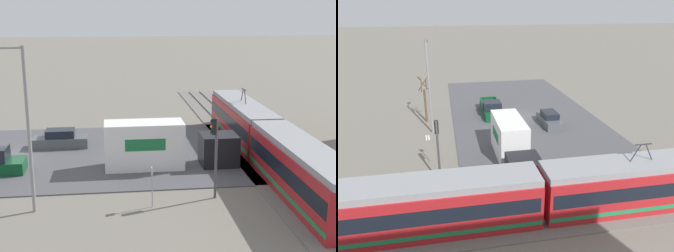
{
  "view_description": "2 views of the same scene",
  "coord_description": "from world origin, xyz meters",
  "views": [
    {
      "loc": [
        35.12,
        7.44,
        10.96
      ],
      "look_at": [
        4.13,
        11.2,
        3.13
      ],
      "focal_mm": 50.0,
      "sensor_mm": 36.0,
      "label": 1
    },
    {
      "loc": [
        8.93,
        34.86,
        12.5
      ],
      "look_at": [
        3.49,
        7.07,
        1.77
      ],
      "focal_mm": 35.0,
      "sensor_mm": 36.0,
      "label": 2
    }
  ],
  "objects": [
    {
      "name": "traffic_light_pole",
      "position": [
        9.6,
        13.29,
        3.18
      ],
      "size": [
        0.28,
        0.47,
        4.88
      ],
      "color": "#47474C",
      "rests_on": "ground"
    },
    {
      "name": "light_rail_tram",
      "position": [
        3.61,
        18.52,
        1.62
      ],
      "size": [
        25.51,
        2.76,
        4.31
      ],
      "color": "#B21E23",
      "rests_on": "ground"
    },
    {
      "name": "rail_bed",
      "position": [
        0.0,
        18.52,
        0.05
      ],
      "size": [
        53.61,
        4.4,
        0.22
      ],
      "color": "slate",
      "rests_on": "ground"
    },
    {
      "name": "ground_plane",
      "position": [
        0.0,
        0.0,
        0.0
      ],
      "size": [
        320.0,
        320.0,
        0.0
      ],
      "primitive_type": "plane",
      "color": "slate"
    },
    {
      "name": "sedan_car_0",
      "position": [
        -2.04,
        3.19,
        0.69
      ],
      "size": [
        1.71,
        4.36,
        1.47
      ],
      "color": "#4C5156",
      "rests_on": "ground"
    },
    {
      "name": "no_parking_sign",
      "position": [
        10.48,
        9.53,
        1.45
      ],
      "size": [
        0.32,
        0.08,
        2.38
      ],
      "color": "gray",
      "rests_on": "ground"
    },
    {
      "name": "box_truck",
      "position": [
        3.72,
        10.86,
        1.59
      ],
      "size": [
        2.35,
        9.38,
        3.27
      ],
      "color": "black",
      "rests_on": "ground"
    },
    {
      "name": "road_surface",
      "position": [
        0.0,
        0.0,
        0.04
      ],
      "size": [
        16.25,
        36.88,
        0.08
      ],
      "color": "#4C4C51",
      "rests_on": "ground"
    },
    {
      "name": "street_lamp_near_crossing",
      "position": [
        10.3,
        2.79,
        5.22
      ],
      "size": [
        0.36,
        1.95,
        9.17
      ],
      "color": "gray",
      "rests_on": "ground"
    }
  ]
}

